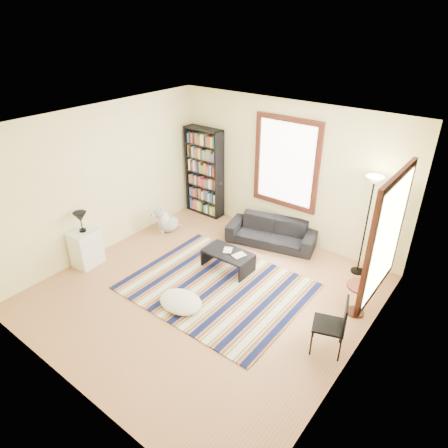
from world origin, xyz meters
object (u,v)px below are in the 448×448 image
Objects in this scene: coffee_table at (228,260)px; side_table at (357,299)px; sofa at (272,232)px; folding_chair at (328,325)px; floor_lamp at (366,227)px; dog at (168,219)px; white_cabinet at (86,248)px; floor_cushion at (181,302)px; bookshelf at (204,172)px.

side_table is at bearing 6.24° from coffee_table.
folding_chair is (2.13, -2.00, 0.17)m from sofa.
floor_lamp is 2.16× the size of folding_chair.
dog is (-3.80, -1.01, -0.64)m from floor_lamp.
white_cabinet is (-4.10, -2.84, -0.58)m from floor_lamp.
floor_cushion is at bearing -1.29° from white_cabinet.
bookshelf is 2.22× the size of coffee_table.
bookshelf is at bearing 131.73° from folding_chair.
side_table reaches higher than floor_cushion.
white_cabinet is (-4.45, -0.74, -0.08)m from folding_chair.
bookshelf reaches higher than folding_chair.
sofa is 0.89× the size of bookshelf.
side_table is at bearing -70.42° from floor_lamp.
floor_lamp is 3.19× the size of dog.
folding_chair is at bearing 9.31° from dog.
side_table is 1.00m from folding_chair.
floor_lamp is (1.93, 1.37, 0.75)m from coffee_table.
white_cabinet is 1.86m from dog.
side_table is 0.77× the size of white_cabinet.
coffee_table is 1.54× the size of dog.
coffee_table is 0.48× the size of floor_lamp.
coffee_table is at bearing -144.70° from floor_lamp.
white_cabinet is (-4.50, -1.73, 0.08)m from side_table.
floor_cushion is 1.30× the size of dog.
bookshelf is 1.37m from dog.
floor_lamp is at bearing 79.97° from folding_chair.
bookshelf is at bearing 157.80° from sofa.
sofa is 3.59m from white_cabinet.
coffee_table is 1.31m from floor_cushion.
folding_chair is at bearing -57.57° from sofa.
sofa is 2.06× the size of folding_chair.
dog is (-0.04, -1.18, -0.71)m from bookshelf.
side_table is at bearing 67.70° from folding_chair.
side_table is (2.33, 0.25, 0.09)m from coffee_table.
bookshelf is 4.42m from side_table.
bookshelf is 3.53m from floor_cushion.
coffee_table is at bearing -110.93° from sofa.
bookshelf is 2.53m from coffee_table.
bookshelf reaches higher than side_table.
coffee_table is at bearing 91.88° from floor_cushion.
floor_lamp is at bearing 109.58° from side_table.
white_cabinet is at bearing -144.66° from sofa.
side_table is at bearing 34.42° from floor_cushion.
white_cabinet is at bearing -175.82° from floor_cushion.
floor_lamp is at bearing 54.82° from floor_cushion.
dog reaches higher than side_table.
dog is at bearing 178.55° from side_table.
coffee_table is at bearing 13.14° from dog.
floor_lamp is (3.77, -0.17, -0.07)m from bookshelf.
floor_lamp is 5.02m from white_cabinet.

